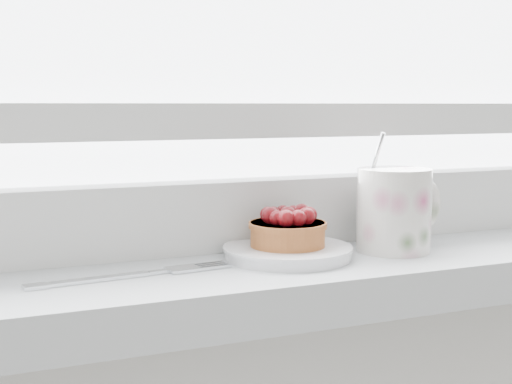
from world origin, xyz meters
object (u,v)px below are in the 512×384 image
saucer (288,252)px  floral_mug (396,208)px  raspberry_tart (288,228)px  fork (131,275)px

saucer → floral_mug: 0.12m
raspberry_tart → floral_mug: 0.12m
saucer → raspberry_tart: raspberry_tart is taller
saucer → raspberry_tart: 0.02m
raspberry_tart → saucer: bearing=121.7°
raspberry_tart → floral_mug: floral_mug is taller
raspberry_tart → floral_mug: size_ratio=0.63×
saucer → raspberry_tart: size_ratio=1.66×
raspberry_tart → floral_mug: (0.11, -0.01, 0.01)m
saucer → fork: 0.16m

